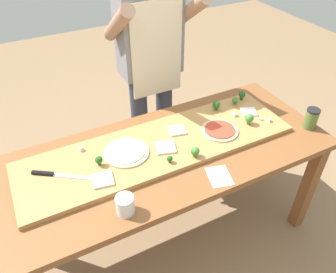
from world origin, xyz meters
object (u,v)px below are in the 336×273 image
object	(u,v)px
prep_table	(164,165)
cheese_crumble_a	(235,115)
chefs_knife	(55,175)
broccoli_floret_back_left	(242,95)
pizza_slice_far_right	(177,130)
pizza_slice_far_left	(103,180)
broccoli_floret_back_mid	(249,118)
cheese_crumble_c	(261,119)
cheese_crumble_b	(269,120)
flour_cup	(125,206)
pizza_slice_near_right	(249,112)
sauce_jar	(311,119)
cook_center	(151,59)
recipe_note	(219,176)
pizza_slice_center	(165,147)
broccoli_floret_front_mid	(235,100)
broccoli_floret_front_left	(216,105)
broccoli_floret_center_right	(195,151)
pizza_whole_tomato_red	(220,130)
broccoli_floret_center_left	(170,159)
cheese_crumble_d	(81,149)
pizza_whole_cheese_artichoke	(126,152)

from	to	relation	value
prep_table	cheese_crumble_a	bearing A→B (deg)	8.29
chefs_knife	broccoli_floret_back_left	distance (m)	1.25
pizza_slice_far_right	broccoli_floret_back_left	distance (m)	0.55
pizza_slice_far_left	broccoli_floret_back_mid	bearing A→B (deg)	3.13
pizza_slice_far_right	cheese_crumble_c	bearing A→B (deg)	-15.13
cheese_crumble_a	broccoli_floret_back_left	bearing A→B (deg)	41.59
pizza_slice_far_left	cheese_crumble_b	world-z (taller)	cheese_crumble_b
cheese_crumble_b	flour_cup	bearing A→B (deg)	-167.69
broccoli_floret_back_mid	cheese_crumble_b	size ratio (longest dim) A/B	3.19
pizza_slice_near_right	sauce_jar	xyz separation A→B (m)	(0.25, -0.26, 0.03)
broccoli_floret_back_left	cook_center	distance (m)	0.64
cheese_crumble_a	recipe_note	size ratio (longest dim) A/B	0.15
recipe_note	broccoli_floret_back_left	bearing A→B (deg)	44.55
pizza_slice_far_right	broccoli_floret_back_left	world-z (taller)	broccoli_floret_back_left
chefs_knife	cheese_crumble_c	world-z (taller)	same
cheese_crumble_b	cook_center	bearing A→B (deg)	123.19
broccoli_floret_back_left	cook_center	bearing A→B (deg)	137.47
prep_table	pizza_slice_center	size ratio (longest dim) A/B	17.79
broccoli_floret_front_mid	cheese_crumble_b	bearing A→B (deg)	-74.27
broccoli_floret_front_left	pizza_slice_far_right	bearing A→B (deg)	-165.77
broccoli_floret_front_mid	pizza_slice_near_right	bearing A→B (deg)	-80.48
pizza_slice_far_left	flour_cup	size ratio (longest dim) A/B	1.08
sauce_jar	cook_center	xyz separation A→B (m)	(-0.65, 0.82, 0.18)
broccoli_floret_center_right	recipe_note	world-z (taller)	broccoli_floret_center_right
flour_cup	broccoli_floret_center_right	bearing A→B (deg)	18.70
pizza_whole_tomato_red	cheese_crumble_b	world-z (taller)	cheese_crumble_b
pizza_whole_tomato_red	broccoli_floret_back_left	world-z (taller)	broccoli_floret_back_left
pizza_slice_far_left	pizza_slice_far_right	bearing A→B (deg)	19.82
broccoli_floret_center_left	broccoli_floret_front_mid	bearing A→B (deg)	25.30
prep_table	pizza_slice_far_right	world-z (taller)	pizza_slice_far_right
prep_table	pizza_slice_far_left	size ratio (longest dim) A/B	18.96
pizza_whole_tomato_red	recipe_note	distance (m)	0.34
pizza_whole_tomato_red	broccoli_floret_front_mid	world-z (taller)	broccoli_floret_front_mid
pizza_slice_far_right	broccoli_floret_center_left	bearing A→B (deg)	-126.29
prep_table	sauce_jar	size ratio (longest dim) A/B	14.71
prep_table	broccoli_floret_front_left	distance (m)	0.52
pizza_slice_near_right	pizza_slice_far_left	size ratio (longest dim) A/B	0.91
broccoli_floret_back_left	cheese_crumble_d	size ratio (longest dim) A/B	2.88
broccoli_floret_center_right	cheese_crumble_d	world-z (taller)	broccoli_floret_center_right
pizza_whole_tomato_red	sauce_jar	bearing A→B (deg)	-19.42
broccoli_floret_back_mid	sauce_jar	distance (m)	0.36
broccoli_floret_front_mid	sauce_jar	xyz separation A→B (m)	(0.27, -0.38, 0.01)
broccoli_floret_front_mid	broccoli_floret_back_left	size ratio (longest dim) A/B	0.82
chefs_knife	broccoli_floret_front_left	distance (m)	1.03
pizza_whole_cheese_artichoke	pizza_whole_tomato_red	bearing A→B (deg)	-7.05
pizza_slice_center	cheese_crumble_b	xyz separation A→B (m)	(0.66, -0.06, 0.00)
cheese_crumble_b	broccoli_floret_center_right	bearing A→B (deg)	-173.12
cheese_crumble_b	cheese_crumble_c	bearing A→B (deg)	138.66
chefs_knife	cheese_crumble_c	xyz separation A→B (m)	(1.20, -0.09, 0.00)
prep_table	broccoli_floret_back_mid	xyz separation A→B (m)	(0.54, -0.03, 0.16)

